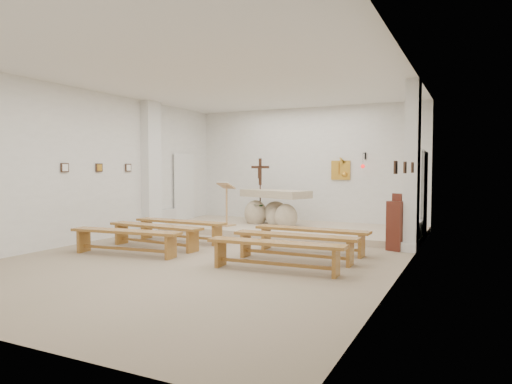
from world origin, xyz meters
The scene contains 29 objects.
ground centered at (0.00, 0.00, 0.00)m, with size 7.00×10.00×0.00m, color tan.
wall_left centered at (-3.49, 0.00, 1.75)m, with size 0.02×10.00×3.50m, color white.
wall_right centered at (3.49, 0.00, 1.75)m, with size 0.02×10.00×3.50m, color white.
wall_back centered at (0.00, 4.99, 1.75)m, with size 7.00×0.02×3.50m, color white.
ceiling centered at (0.00, 0.00, 3.49)m, with size 7.00×10.00×0.02m, color silver.
sanctuary_platform centered at (0.00, 3.50, 0.07)m, with size 6.98×3.00×0.15m, color beige.
pilaster_left centered at (-3.37, 2.00, 1.75)m, with size 0.26×0.55×3.50m, color white.
pilaster_right centered at (3.37, 2.00, 1.75)m, with size 0.26×0.55×3.50m, color white.
gold_wall_relief centered at (1.05, 4.96, 1.65)m, with size 0.55×0.04×0.55m, color gold.
sanctuary_lamp centered at (1.75, 4.71, 1.81)m, with size 0.11×0.36×0.44m.
station_frame_left_front centered at (-3.47, -0.80, 1.72)m, with size 0.03×0.20×0.20m, color #392419.
station_frame_left_mid centered at (-3.47, 0.20, 1.72)m, with size 0.03×0.20×0.20m, color #392419.
station_frame_left_rear centered at (-3.47, 1.20, 1.72)m, with size 0.03×0.20×0.20m, color #392419.
station_frame_right_front centered at (3.47, -0.80, 1.72)m, with size 0.03×0.20×0.20m, color #392419.
station_frame_right_mid centered at (3.47, 0.20, 1.72)m, with size 0.03×0.20×0.20m, color #392419.
station_frame_right_rear centered at (3.47, 1.20, 1.72)m, with size 0.03×0.20×0.20m, color #392419.
radiator_left centered at (-3.43, 2.70, 0.27)m, with size 0.10×0.85×0.52m, color silver.
radiator_right centered at (3.43, 2.70, 0.27)m, with size 0.10×0.85×0.52m, color silver.
altar centered at (-0.43, 3.58, 0.55)m, with size 2.19×1.49×1.05m.
lectern centered at (-1.50, 2.79, 0.74)m, with size 0.49×0.44×1.20m.
crucifix_stand centered at (-0.95, 3.79, 1.21)m, with size 0.55×0.24×1.83m.
potted_plant centered at (-0.95, 3.60, 0.43)m, with size 0.50×0.44×0.56m, color #214F1F.
donation_pedestal centered at (3.10, 1.83, 0.52)m, with size 0.41×0.41×1.19m.
bench_left_front centered at (-1.60, 0.81, 0.37)m, with size 2.36×0.46×0.50m.
bench_right_front centered at (1.60, 0.81, 0.37)m, with size 2.36×0.42×0.50m.
bench_left_second centered at (-1.60, -0.11, 0.37)m, with size 2.37×0.57×0.50m.
bench_right_second centered at (1.60, -0.11, 0.37)m, with size 2.36×0.41×0.50m.
bench_left_third centered at (-1.60, -1.02, 0.37)m, with size 2.38×0.60×0.50m.
bench_right_third centered at (1.60, -1.02, 0.37)m, with size 2.37×0.51×0.50m.
Camera 1 is at (4.57, -7.89, 1.71)m, focal length 32.00 mm.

